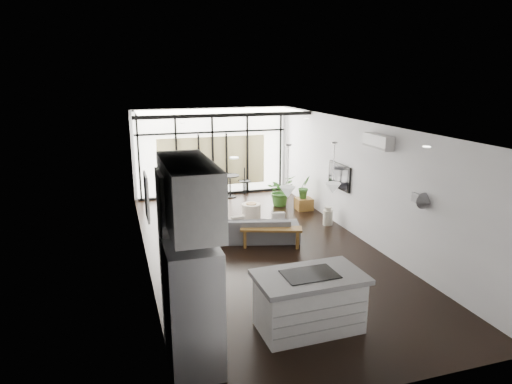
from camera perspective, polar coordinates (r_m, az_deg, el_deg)
floor at (r=10.45m, az=0.50°, el=-7.05°), size 5.00×10.00×0.00m
ceiling at (r=9.76m, az=0.54°, el=8.40°), size 5.00×10.00×0.00m
wall_left at (r=9.56m, az=-13.88°, el=-0.71°), size 0.02×10.00×2.80m
wall_right at (r=11.02m, az=12.98°, el=1.37°), size 0.02×10.00×2.80m
wall_back at (r=14.75m, az=-5.52°, el=5.00°), size 5.00×0.02×2.80m
wall_front at (r=5.74m, az=16.45°, el=-11.46°), size 5.00×0.02×2.80m
glazing at (r=14.63m, az=-5.42°, el=4.93°), size 5.00×0.20×2.80m
skylight at (r=13.61m, az=-4.77°, el=10.02°), size 4.70×1.90×0.06m
neighbour_building at (r=14.75m, az=-5.45°, el=3.82°), size 3.50×0.02×1.60m
island at (r=7.27m, az=6.64°, el=-13.46°), size 1.69×1.03×0.91m
cooktop at (r=7.06m, az=6.75°, el=-10.16°), size 0.83×0.57×0.01m
fridge at (r=6.21m, az=-7.83°, el=-14.27°), size 0.68×0.85×1.76m
appliance_column at (r=6.66m, az=-8.82°, el=-8.30°), size 0.67×0.70×2.59m
upper_cabinets at (r=5.99m, az=-8.43°, el=-0.20°), size 0.62×1.75×0.86m
pendant_left at (r=7.31m, az=3.97°, el=-0.02°), size 0.26×0.26×0.18m
pendant_right at (r=7.63m, az=9.57°, el=0.44°), size 0.26×0.26×0.18m
sofa at (r=10.81m, az=0.12°, el=-4.09°), size 2.07×1.07×0.78m
console_bench at (r=10.48m, az=1.90°, el=-5.67°), size 1.44×0.80×0.45m
pouf at (r=12.44m, az=-0.61°, el=-2.42°), size 0.53×0.53×0.42m
crate at (r=13.33m, az=5.99°, el=-1.48°), size 0.47×0.47×0.34m
plant_tall at (r=13.65m, az=3.04°, el=-0.24°), size 1.15×1.19×0.71m
plant_crate at (r=13.25m, az=6.03°, el=-0.16°), size 0.54×0.74×0.29m
milk_can at (r=12.07m, az=8.98°, el=-2.95°), size 0.27×0.27×0.49m
bistro_set at (r=14.58m, az=-3.26°, el=0.68°), size 1.52×0.94×0.68m
tv at (r=11.87m, az=10.37°, el=1.96°), size 0.05×1.10×0.65m
ac_unit at (r=10.10m, az=15.01°, el=6.11°), size 0.22×0.90×0.30m
framed_art at (r=9.04m, az=-13.52°, el=-0.59°), size 0.04×0.70×0.90m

